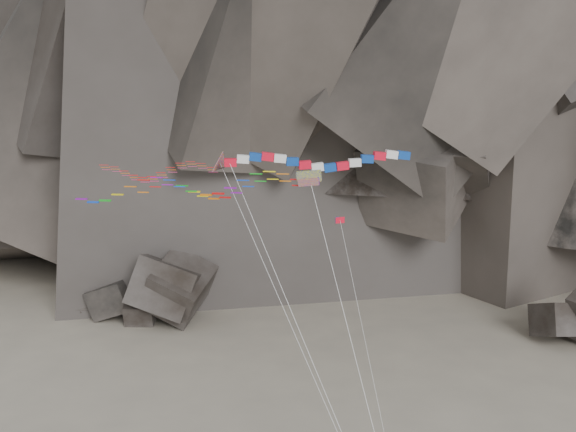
# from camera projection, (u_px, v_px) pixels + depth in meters

# --- Properties ---
(boulder_field) EXTENTS (65.19, 12.73, 8.89)m
(boulder_field) POSITION_uv_depth(u_px,v_px,m) (242.00, 304.00, 79.90)
(boulder_field) COLOR #47423F
(boulder_field) RESTS_ON ground
(delta_kite) EXTENTS (20.64, 13.91, 21.32)m
(delta_kite) POSITION_uv_depth(u_px,v_px,m) (155.00, 170.00, 44.50)
(delta_kite) COLOR red
(delta_kite) RESTS_ON ground
(banner_kite) EXTENTS (12.36, 15.25, 21.23)m
(banner_kite) POSITION_uv_depth(u_px,v_px,m) (318.00, 162.00, 43.60)
(banner_kite) COLOR red
(banner_kite) RESTS_ON ground
(parafoil_kite) EXTENTS (21.24, 10.65, 20.50)m
(parafoil_kite) POSITION_uv_depth(u_px,v_px,m) (184.00, 187.00, 41.91)
(parafoil_kite) COLOR #F6F30D
(parafoil_kite) RESTS_ON ground
(pennant_kite) EXTENTS (5.85, 15.59, 16.77)m
(pennant_kite) POSITION_uv_depth(u_px,v_px,m) (352.00, 281.00, 43.89)
(pennant_kite) COLOR red
(pennant_kite) RESTS_ON ground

